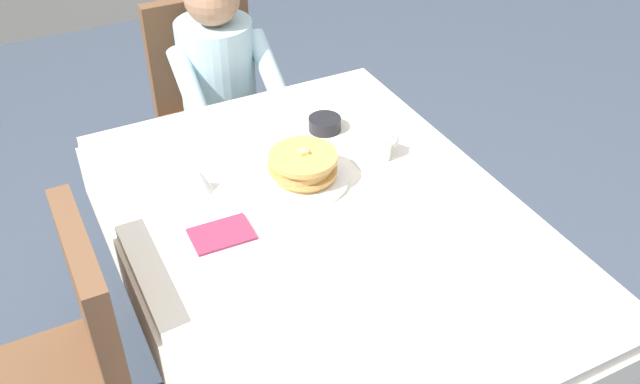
{
  "coord_description": "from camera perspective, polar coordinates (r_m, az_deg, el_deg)",
  "views": [
    {
      "loc": [
        -0.72,
        -1.4,
        2.03
      ],
      "look_at": [
        0.01,
        0.06,
        0.79
      ],
      "focal_mm": 39.88,
      "sensor_mm": 36.0,
      "label": 1
    }
  ],
  "objects": [
    {
      "name": "dining_table_main",
      "position": [
        2.09,
        0.45,
        -3.95
      ],
      "size": [
        1.12,
        1.52,
        0.74
      ],
      "color": "silver",
      "rests_on": "ground"
    },
    {
      "name": "syrup_pitcher",
      "position": [
        2.14,
        -9.64,
        0.95
      ],
      "size": [
        0.08,
        0.08,
        0.07
      ],
      "color": "silver",
      "rests_on": "dining_table_main"
    },
    {
      "name": "diner_person",
      "position": [
        2.87,
        -7.93,
        8.66
      ],
      "size": [
        0.4,
        0.43,
        1.12
      ],
      "rotation": [
        0.0,
        0.0,
        3.14
      ],
      "color": "silver",
      "rests_on": "ground"
    },
    {
      "name": "cup_coffee",
      "position": [
        2.26,
        4.85,
        3.7
      ],
      "size": [
        0.11,
        0.08,
        0.08
      ],
      "color": "white",
      "rests_on": "dining_table_main"
    },
    {
      "name": "knife_right_of_plate",
      "position": [
        2.23,
        3.3,
        1.98
      ],
      "size": [
        0.02,
        0.2,
        0.0
      ],
      "primitive_type": "cube",
      "rotation": [
        0.0,
        0.0,
        1.56
      ],
      "color": "silver",
      "rests_on": "dining_table_main"
    },
    {
      "name": "spoon_near_edge",
      "position": [
        1.97,
        2.42,
        -3.42
      ],
      "size": [
        0.15,
        0.06,
        0.0
      ],
      "primitive_type": "cube",
      "rotation": [
        0.0,
        0.0,
        -0.29
      ],
      "color": "silver",
      "rests_on": "dining_table_main"
    },
    {
      "name": "chair_diner",
      "position": [
        3.07,
        -8.73,
        7.61
      ],
      "size": [
        0.44,
        0.45,
        0.93
      ],
      "rotation": [
        0.0,
        0.0,
        3.14
      ],
      "color": "brown",
      "rests_on": "ground"
    },
    {
      "name": "chair_left_side",
      "position": [
        2.05,
        -19.62,
        -12.72
      ],
      "size": [
        0.45,
        0.44,
        0.93
      ],
      "rotation": [
        0.0,
        0.0,
        1.57
      ],
      "color": "brown",
      "rests_on": "ground"
    },
    {
      "name": "ground_plane",
      "position": [
        2.57,
        0.38,
        -14.94
      ],
      "size": [
        14.0,
        14.0,
        0.0
      ],
      "primitive_type": "plane",
      "color": "#3D4756"
    },
    {
      "name": "fork_left_of_plate",
      "position": [
        2.1,
        -5.77,
        -0.74
      ],
      "size": [
        0.02,
        0.18,
        0.0
      ],
      "primitive_type": "cube",
      "rotation": [
        0.0,
        0.0,
        1.56
      ],
      "color": "silver",
      "rests_on": "dining_table_main"
    },
    {
      "name": "napkin_folded",
      "position": [
        1.99,
        -7.9,
        -3.37
      ],
      "size": [
        0.17,
        0.12,
        0.01
      ],
      "primitive_type": "cube",
      "rotation": [
        0.0,
        0.0,
        -0.02
      ],
      "color": "#8C2D4C",
      "rests_on": "dining_table_main"
    },
    {
      "name": "breakfast_stack",
      "position": [
        2.14,
        -1.38,
        2.18
      ],
      "size": [
        0.21,
        0.21,
        0.1
      ],
      "color": "tan",
      "rests_on": "plate_breakfast"
    },
    {
      "name": "plate_breakfast",
      "position": [
        2.17,
        -1.33,
        1.06
      ],
      "size": [
        0.28,
        0.28,
        0.02
      ],
      "primitive_type": "cylinder",
      "color": "white",
      "rests_on": "dining_table_main"
    },
    {
      "name": "bowl_butter",
      "position": [
        2.4,
        0.38,
        5.49
      ],
      "size": [
        0.11,
        0.11,
        0.04
      ],
      "primitive_type": "cylinder",
      "color": "black",
      "rests_on": "dining_table_main"
    }
  ]
}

